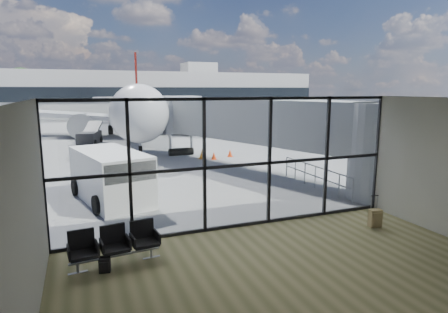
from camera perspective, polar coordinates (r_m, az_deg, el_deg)
ground at (r=51.89m, az=-15.63°, el=4.51°), size 220.00×220.00×0.00m
lounge_shell at (r=8.53m, az=15.01°, el=-4.32°), size 12.02×8.01×4.51m
glass_curtain_wall at (r=12.70m, az=2.13°, el=-1.14°), size 12.10×0.12×4.50m
jet_bridge at (r=21.06m, az=6.83°, el=4.68°), size 8.00×16.50×4.33m
apron_railing at (r=18.71m, az=13.72°, el=-2.54°), size 0.06×5.46×1.11m
far_terminal at (r=73.54m, az=-17.98°, el=9.22°), size 80.00×12.20×11.00m
tree_5 at (r=84.06m, az=-28.44°, el=9.70°), size 6.27×6.27×9.03m
seating_row at (r=10.94m, az=-16.38°, el=-12.53°), size 2.41×0.91×1.07m
backpack at (r=10.65m, az=-17.72°, el=-15.50°), size 0.32×0.31×0.43m
suitcase at (r=14.17m, az=22.06°, el=-8.69°), size 0.45×0.35×1.12m
airliner at (r=42.85m, az=-13.00°, el=7.69°), size 33.89×39.46×10.20m
service_van at (r=16.77m, az=-16.80°, el=-2.80°), size 3.31×5.31×2.15m
belt_loader at (r=35.27m, az=-19.77°, el=2.84°), size 2.47×4.28×1.87m
traffic_cone_a at (r=26.12m, az=-3.35°, el=0.39°), size 0.47×0.47×0.68m
traffic_cone_b at (r=25.81m, az=-1.56°, el=0.11°), size 0.36×0.36×0.51m
traffic_cone_c at (r=26.83m, az=0.91°, el=0.51°), size 0.37×0.37×0.53m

